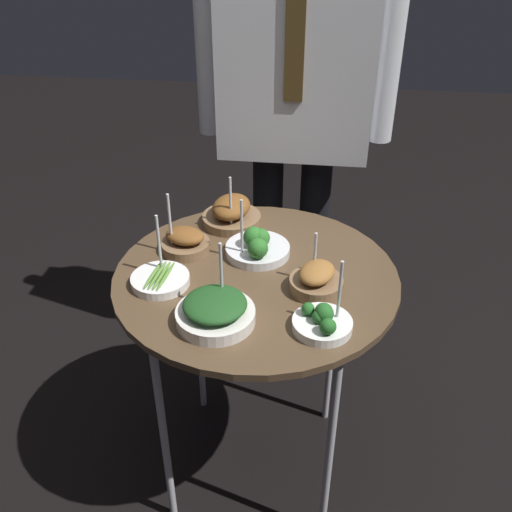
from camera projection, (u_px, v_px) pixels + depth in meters
ground_plane at (256, 461)px, 1.77m from camera, size 8.00×8.00×0.00m
serving_cart at (256, 290)px, 1.41m from camera, size 0.69×0.69×0.71m
bowl_roast_front_center at (316, 280)px, 1.31m from camera, size 0.12×0.12×0.13m
bowl_broccoli_mid_left at (322, 321)px, 1.20m from camera, size 0.13×0.13×0.16m
bowl_spinach_back_left at (215, 311)px, 1.21m from camera, size 0.17×0.17×0.17m
bowl_broccoli_front_right at (257, 246)px, 1.44m from camera, size 0.16×0.16×0.17m
bowl_roast_mid_right at (231, 213)px, 1.57m from camera, size 0.16×0.16×0.16m
bowl_roast_front_left at (185, 242)px, 1.46m from camera, size 0.12×0.12×0.17m
bowl_asparagus_center at (160, 279)px, 1.34m from camera, size 0.14×0.14×0.16m
waiter_figure at (296, 79)px, 1.68m from camera, size 0.60×0.22×1.61m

